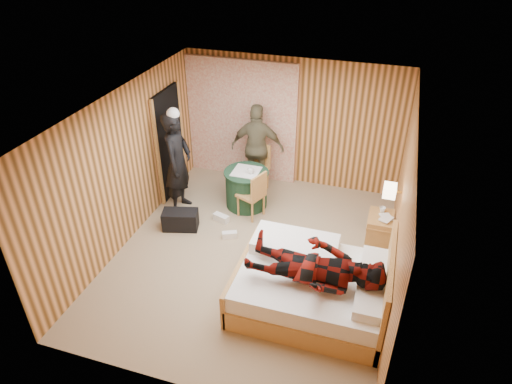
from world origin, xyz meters
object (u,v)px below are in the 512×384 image
(nightstand, at_px, (379,230))
(man_on_bed, at_px, (316,260))
(round_table, at_px, (246,188))
(chair_far, at_px, (258,164))
(wall_lamp, at_px, (390,191))
(chair_near, at_px, (254,192))
(duffel_bag, at_px, (180,220))
(woman_standing, at_px, (178,163))
(man_at_table, at_px, (257,148))
(bed, at_px, (314,286))

(nightstand, relative_size, man_on_bed, 0.31)
(round_table, xyz_separation_m, man_on_bed, (1.70, -2.33, 0.62))
(round_table, relative_size, chair_far, 0.87)
(round_table, bearing_deg, wall_lamp, -19.96)
(wall_lamp, height_order, chair_far, wall_lamp)
(chair_near, distance_m, duffel_bag, 1.36)
(chair_far, bearing_deg, duffel_bag, -105.06)
(woman_standing, relative_size, man_on_bed, 1.06)
(wall_lamp, relative_size, nightstand, 0.47)
(nightstand, xyz_separation_m, chair_near, (-2.17, 0.13, 0.24))
(wall_lamp, relative_size, chair_near, 0.29)
(man_at_table, bearing_deg, nightstand, 148.41)
(chair_near, bearing_deg, wall_lamp, 97.36)
(wall_lamp, bearing_deg, round_table, 160.04)
(duffel_bag, height_order, man_at_table, man_at_table)
(round_table, height_order, man_at_table, man_at_table)
(woman_standing, height_order, man_on_bed, woman_standing)
(chair_near, bearing_deg, bed, 60.47)
(round_table, relative_size, woman_standing, 0.43)
(nightstand, distance_m, duffel_bag, 3.34)
(chair_far, distance_m, chair_near, 1.00)
(bed, bearing_deg, round_table, 128.53)
(bed, bearing_deg, chair_far, 121.07)
(chair_far, distance_m, man_on_bed, 3.45)
(nightstand, height_order, duffel_bag, nightstand)
(chair_far, height_order, man_at_table, man_at_table)
(chair_near, height_order, man_on_bed, man_on_bed)
(wall_lamp, distance_m, man_on_bed, 1.66)
(round_table, bearing_deg, man_at_table, 90.00)
(nightstand, bearing_deg, woman_standing, 179.91)
(chair_near, xyz_separation_m, man_on_bed, (1.44, -2.00, 0.47))
(wall_lamp, distance_m, woman_standing, 3.63)
(duffel_bag, relative_size, man_at_table, 0.35)
(nightstand, height_order, man_on_bed, man_on_bed)
(wall_lamp, height_order, nightstand, wall_lamp)
(wall_lamp, relative_size, woman_standing, 0.14)
(chair_far, relative_size, chair_near, 1.04)
(duffel_bag, bearing_deg, nightstand, -5.06)
(chair_far, bearing_deg, nightstand, -12.01)
(bed, relative_size, chair_near, 2.29)
(man_on_bed, bearing_deg, duffel_bag, 153.11)
(chair_far, xyz_separation_m, man_at_table, (-0.02, 0.03, 0.32))
(bed, distance_m, nightstand, 1.81)
(wall_lamp, xyz_separation_m, man_at_table, (-2.47, 1.58, -0.44))
(nightstand, relative_size, woman_standing, 0.30)
(bed, height_order, round_table, bed)
(bed, relative_size, chair_far, 2.19)
(chair_near, xyz_separation_m, woman_standing, (-1.37, -0.12, 0.42))
(bed, relative_size, woman_standing, 1.09)
(wall_lamp, bearing_deg, nightstand, 95.52)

